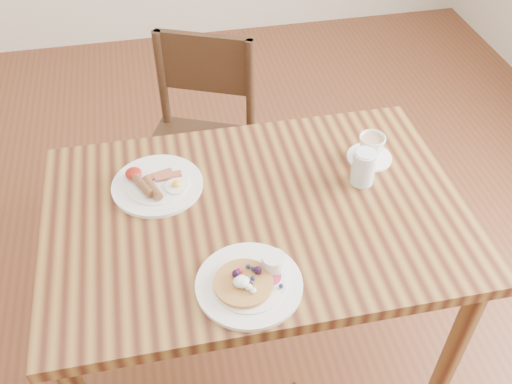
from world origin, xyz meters
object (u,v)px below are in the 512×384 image
dining_table (256,233)px  pancake_plate (250,281)px  breakfast_plate (156,184)px  water_glass (363,168)px  chair_far (200,139)px  teacup_saucer (371,149)px

dining_table → pancake_plate: pancake_plate is taller
breakfast_plate → water_glass: 0.61m
pancake_plate → breakfast_plate: bearing=116.3°
chair_far → water_glass: size_ratio=8.10×
breakfast_plate → teacup_saucer: (0.67, -0.00, 0.03)m
chair_far → teacup_saucer: bearing=155.3°
dining_table → chair_far: bearing=97.2°
chair_far → dining_table: bearing=120.4°
pancake_plate → breakfast_plate: (-0.20, 0.41, -0.00)m
teacup_saucer → pancake_plate: bearing=-138.5°
dining_table → pancake_plate: (-0.07, -0.26, 0.11)m
teacup_saucer → chair_far: bearing=132.1°
dining_table → breakfast_plate: (-0.27, 0.15, 0.11)m
dining_table → chair_far: size_ratio=1.36×
pancake_plate → breakfast_plate: size_ratio=1.00×
teacup_saucer → dining_table: bearing=-158.9°
dining_table → pancake_plate: bearing=-104.7°
breakfast_plate → teacup_saucer: bearing=-0.2°
breakfast_plate → chair_far: bearing=70.8°
chair_far → pancake_plate: size_ratio=3.26×
pancake_plate → breakfast_plate: pancake_plate is taller
breakfast_plate → water_glass: size_ratio=2.48×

